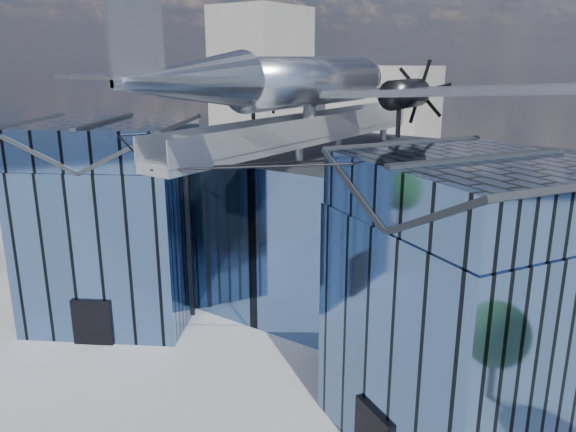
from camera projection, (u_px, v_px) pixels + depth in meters
The scene contains 4 objects.
ground_plane at pixel (266, 355), 29.77m from camera, with size 120.00×120.00×0.00m, color #939397.
museum at pixel (325, 229), 32.84m from camera, with size 32.88×24.50×17.60m.
bg_towers at pixel (534, 103), 66.00m from camera, with size 77.00×24.50×26.00m.
tree_side_w at pixel (32, 183), 52.03m from camera, with size 3.94×3.94×5.81m.
Camera 1 is at (16.23, -21.14, 15.22)m, focal length 35.00 mm.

